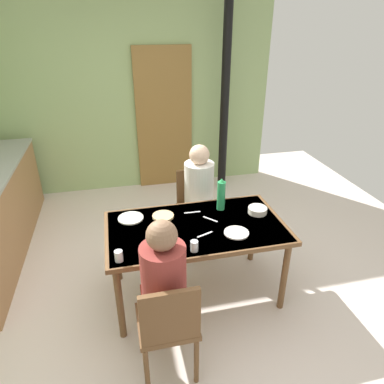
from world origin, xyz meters
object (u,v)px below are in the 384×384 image
Objects in this scene: person_far_diner at (199,187)px; serving_bowl_center at (258,210)px; chair_near_diner at (168,324)px; person_near_diner at (163,277)px; dining_table at (196,233)px; water_bottle_green_near at (221,195)px; chair_far_diner at (196,205)px.

serving_bowl_center is at bearing 126.18° from person_far_diner.
person_near_diner is at bearing 90.00° from chair_near_diner.
person_far_diner reaches higher than dining_table.
dining_table is 0.61m from serving_bowl_center.
water_bottle_green_near reaches higher than chair_near_diner.
chair_far_diner is 1.55m from person_near_diner.
chair_near_diner is at bearing -123.54° from water_bottle_green_near.
dining_table is 0.68m from person_far_diner.
chair_near_diner is 1.13× the size of person_near_diner.
person_far_diner is 0.43m from water_bottle_green_near.
serving_bowl_center reaches higher than dining_table.
person_near_diner is 2.49× the size of water_bottle_green_near.
water_bottle_green_near is at bearing 56.46° from chair_near_diner.
person_far_diner is at bearing 68.08° from chair_near_diner.
chair_near_diner is 1.55m from person_far_diner.
water_bottle_green_near is 0.36m from serving_bowl_center.
person_near_diner is at bearing -143.16° from serving_bowl_center.
person_far_diner is (0.19, 0.64, 0.12)m from dining_table.
dining_table is 1.75× the size of chair_far_diner.
person_far_diner reaches higher than chair_near_diner.
person_near_diner is 1.40m from person_far_diner.
chair_near_diner is 2.81× the size of water_bottle_green_near.
dining_table is 0.75m from person_near_diner.
person_near_diner is (-0.38, -0.64, 0.12)m from dining_table.
water_bottle_green_near is at bearing 52.54° from person_near_diner.
person_far_diner reaches higher than serving_bowl_center.
person_near_diner is 1.10m from water_bottle_green_near.
person_near_diner is (-0.57, -1.42, 0.28)m from chair_far_diner.
serving_bowl_center is at bearing -25.59° from water_bottle_green_near.
person_near_diner is at bearing -127.46° from water_bottle_green_near.
dining_table is at bearing -141.22° from water_bottle_green_near.
chair_far_diner is 1.13× the size of person_near_diner.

